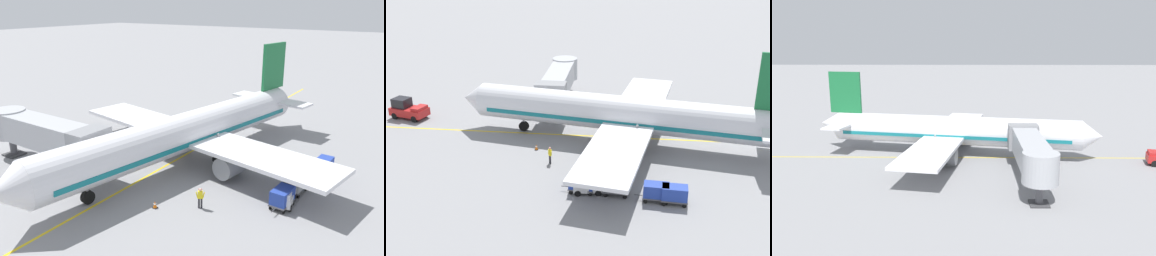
% 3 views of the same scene
% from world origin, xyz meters
% --- Properties ---
extents(ground_plane, '(400.00, 400.00, 0.00)m').
position_xyz_m(ground_plane, '(0.00, 0.00, 0.00)').
color(ground_plane, gray).
extents(gate_lead_in_line, '(0.24, 80.00, 0.01)m').
position_xyz_m(gate_lead_in_line, '(0.00, 0.00, 0.00)').
color(gate_lead_in_line, gold).
rests_on(gate_lead_in_line, ground).
extents(parked_airliner, '(30.45, 37.22, 10.63)m').
position_xyz_m(parked_airliner, '(-1.33, -0.21, 3.19)').
color(parked_airliner, silver).
rests_on(parked_airliner, ground).
extents(jet_bridge, '(14.54, 3.50, 4.98)m').
position_xyz_m(jet_bridge, '(9.29, 8.36, 3.46)').
color(jet_bridge, '#A8AAAF').
rests_on(jet_bridge, ground).
extents(baggage_tug_lead, '(1.63, 2.66, 1.62)m').
position_xyz_m(baggage_tug_lead, '(-12.44, 2.71, 0.71)').
color(baggage_tug_lead, silver).
rests_on(baggage_tug_lead, ground).
extents(baggage_cart_front, '(1.45, 2.94, 1.58)m').
position_xyz_m(baggage_cart_front, '(-12.34, 3.15, 0.95)').
color(baggage_cart_front, '#4C4C51').
rests_on(baggage_cart_front, ground).
extents(baggage_cart_second_in_train, '(1.45, 2.94, 1.58)m').
position_xyz_m(baggage_cart_second_in_train, '(-12.45, 0.18, 0.95)').
color(baggage_cart_second_in_train, '#4C4C51').
rests_on(baggage_cart_second_in_train, ground).
extents(baggage_cart_third_in_train, '(1.45, 2.94, 1.58)m').
position_xyz_m(baggage_cart_third_in_train, '(-13.10, -3.16, 0.95)').
color(baggage_cart_third_in_train, '#4C4C51').
rests_on(baggage_cart_third_in_train, ground).
extents(baggage_cart_tail_end, '(1.45, 2.94, 1.58)m').
position_xyz_m(baggage_cart_tail_end, '(-13.34, -4.65, 0.95)').
color(baggage_cart_tail_end, '#4C4C51').
rests_on(baggage_cart_tail_end, ground).
extents(ground_crew_wing_walker, '(0.68, 0.43, 1.69)m').
position_xyz_m(ground_crew_wing_walker, '(-7.12, 6.77, 0.95)').
color(ground_crew_wing_walker, '#232328').
rests_on(ground_crew_wing_walker, ground).
extents(safety_cone_nose_left, '(0.36, 0.36, 0.59)m').
position_xyz_m(safety_cone_nose_left, '(-4.19, 8.70, 0.29)').
color(safety_cone_nose_left, black).
rests_on(safety_cone_nose_left, ground).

